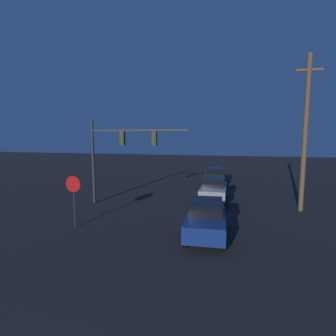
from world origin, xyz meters
name	(u,v)px	position (x,y,z in m)	size (l,w,h in m)	color
car_near	(206,218)	(2.26, 10.20, 0.85)	(1.87, 4.01, 1.61)	navy
car_mid	(214,189)	(2.18, 16.80, 0.85)	(1.74, 3.95, 1.61)	#99999E
car_far	(214,176)	(1.81, 23.21, 0.85)	(1.89, 4.03, 1.61)	#1E4728
traffic_signal_mast	(118,147)	(-3.84, 14.45, 3.79)	(6.50, 0.30, 5.55)	#2D2D2D
stop_sign	(74,191)	(-4.17, 9.86, 1.83)	(0.80, 0.07, 2.59)	#2D2D2D
utility_pole	(305,132)	(7.50, 15.71, 4.74)	(1.42, 0.28, 9.20)	brown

